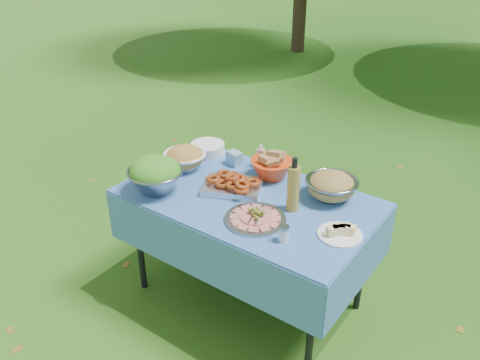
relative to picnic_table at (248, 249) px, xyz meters
name	(u,v)px	position (x,y,z in m)	size (l,w,h in m)	color
ground	(247,296)	(0.00, 0.00, -0.38)	(80.00, 80.00, 0.00)	#0A390A
picnic_table	(248,249)	(0.00, 0.00, 0.00)	(1.46, 0.86, 0.76)	#77ACE5
salad_bowl	(155,174)	(-0.48, -0.26, 0.49)	(0.33, 0.33, 0.21)	gray
pasta_bowl_white	(185,157)	(-0.54, 0.06, 0.46)	(0.27, 0.27, 0.15)	white
plate_stack	(208,149)	(-0.55, 0.31, 0.42)	(0.23, 0.23, 0.08)	white
wipes_box	(234,158)	(-0.31, 0.29, 0.42)	(0.10, 0.07, 0.09)	#81B2CD
sanitizer_bottle	(261,156)	(-0.16, 0.36, 0.45)	(0.05, 0.05, 0.15)	pink
bread_bowl	(272,164)	(-0.02, 0.28, 0.47)	(0.26, 0.26, 0.17)	#F04013
pasta_bowl_steel	(331,185)	(0.39, 0.27, 0.46)	(0.30, 0.30, 0.16)	gray
fried_tray	(232,184)	(-0.12, 0.01, 0.42)	(0.34, 0.24, 0.08)	silver
charcuterie_platter	(255,214)	(0.17, -0.18, 0.42)	(0.34, 0.34, 0.08)	#9F9FA6
oil_bottle	(294,184)	(0.28, 0.03, 0.54)	(0.07, 0.07, 0.32)	#AA8D31
cheese_plate	(340,230)	(0.60, -0.04, 0.41)	(0.23, 0.23, 0.06)	white
shaker	(284,234)	(0.39, -0.25, 0.42)	(0.06, 0.06, 0.09)	white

